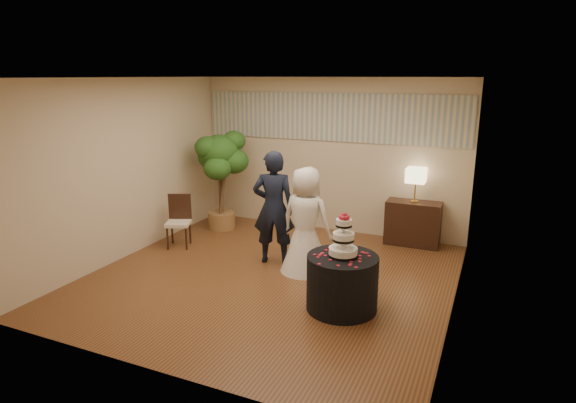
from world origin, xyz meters
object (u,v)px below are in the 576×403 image
at_px(wedding_cake, 344,235).
at_px(ficus_tree, 220,180).
at_px(side_chair, 178,222).
at_px(groom, 274,208).
at_px(bride, 306,220).
at_px(console, 413,223).
at_px(cake_table, 342,283).
at_px(table_lamp, 415,185).

xyz_separation_m(wedding_cake, ficus_tree, (-3.08, 2.20, -0.03)).
bearing_deg(side_chair, groom, -22.23).
xyz_separation_m(bride, console, (1.25, 1.80, -0.41)).
bearing_deg(cake_table, wedding_cake, 90.00).
bearing_deg(table_lamp, bride, -124.82).
relative_size(bride, cake_table, 1.79).
xyz_separation_m(cake_table, console, (0.39, 2.75, 0.03)).
distance_m(groom, cake_table, 1.87).
height_order(console, table_lamp, table_lamp).
relative_size(console, ficus_tree, 0.48).
relative_size(cake_table, table_lamp, 1.52).
bearing_deg(groom, console, -155.16).
bearing_deg(side_chair, ficus_tree, 59.94).
height_order(table_lamp, ficus_tree, ficus_tree).
xyz_separation_m(console, table_lamp, (0.00, 0.00, 0.67)).
distance_m(bride, console, 2.23).
relative_size(cake_table, wedding_cake, 1.59).
height_order(cake_table, wedding_cake, wedding_cake).
bearing_deg(ficus_tree, side_chair, -96.94).
distance_m(console, ficus_tree, 3.55).
bearing_deg(groom, wedding_cake, 125.67).
xyz_separation_m(wedding_cake, side_chair, (-3.22, 1.05, -0.54)).
distance_m(ficus_tree, side_chair, 1.26).
bearing_deg(bride, groom, -6.87).
height_order(bride, cake_table, bride).
bearing_deg(groom, bride, 150.51).
bearing_deg(bride, cake_table, 137.19).
relative_size(bride, ficus_tree, 0.83).
xyz_separation_m(cake_table, ficus_tree, (-3.08, 2.20, 0.59)).
bearing_deg(table_lamp, cake_table, -97.98).
distance_m(wedding_cake, console, 2.84).
xyz_separation_m(cake_table, wedding_cake, (0.00, 0.00, 0.63)).
distance_m(groom, wedding_cake, 1.80).
xyz_separation_m(bride, side_chair, (-2.35, 0.09, -0.35)).
bearing_deg(wedding_cake, console, 82.02).
xyz_separation_m(cake_table, side_chair, (-3.22, 1.05, 0.09)).
relative_size(wedding_cake, side_chair, 0.63).
bearing_deg(ficus_tree, cake_table, -35.51).
distance_m(cake_table, side_chair, 3.38).
distance_m(groom, table_lamp, 2.49).
bearing_deg(table_lamp, side_chair, -154.63).
bearing_deg(ficus_tree, wedding_cake, -35.51).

